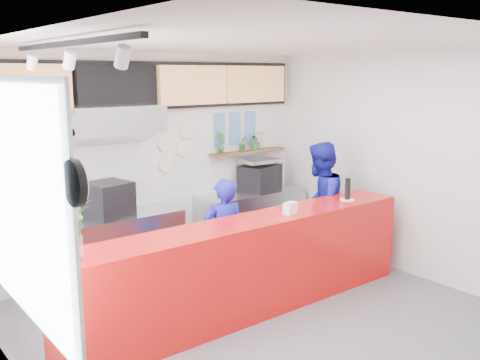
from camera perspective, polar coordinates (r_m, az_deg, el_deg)
floor at (r=6.11m, az=3.44°, el=-15.09°), size 5.00×5.00×0.00m
ceiling at (r=5.48m, az=3.82°, el=14.26°), size 5.00×5.00×0.00m
wall_back at (r=7.62m, az=-8.99°, el=2.00°), size 5.00×0.00×5.00m
wall_left at (r=4.41m, az=-21.55°, el=-5.52°), size 0.00×5.00×5.00m
wall_right at (r=7.48m, az=18.07°, el=1.41°), size 0.00×5.00×5.00m
service_counter at (r=6.17m, az=1.00°, el=-9.23°), size 4.50×0.60×1.10m
cream_band at (r=7.52m, az=-9.22°, el=10.30°), size 5.00×0.02×0.80m
prep_bench at (r=7.26m, az=-13.12°, el=-7.18°), size 1.80×0.60×0.90m
panini_oven at (r=7.05m, az=-13.86°, el=-2.04°), size 0.59×0.59×0.45m
extraction_hood at (r=6.87m, az=-13.57°, el=6.28°), size 1.20×0.70×0.35m
hood_lip at (r=6.89m, az=-13.50°, el=4.63°), size 1.20×0.69×0.31m
right_bench at (r=8.43m, az=1.19°, el=-4.26°), size 1.80×0.60×0.90m
espresso_machine at (r=8.39m, az=2.12°, el=0.23°), size 0.73×0.61×0.41m
espresso_tray at (r=8.34m, az=2.13°, el=2.08°), size 0.60×0.43×0.05m
herb_shelf at (r=8.43m, az=0.88°, el=3.03°), size 1.40×0.18×0.04m
menu_board_far_left at (r=6.73m, az=-22.02°, el=9.10°), size 1.10×0.10×0.55m
menu_board_mid_left at (r=7.15m, az=-12.96°, el=9.71°), size 1.10×0.10×0.55m
menu_board_mid_right at (r=7.72m, az=-5.05°, el=10.05°), size 1.10×0.10×0.55m
menu_board_far_right at (r=8.41m, az=1.69°, el=10.19°), size 1.10×0.10×0.55m
soffit at (r=7.49m, az=-9.09°, el=9.91°), size 4.80×0.04×0.65m
window_pane at (r=4.65m, az=-22.45°, el=-2.20°), size 0.04×2.20×1.90m
window_frame at (r=4.65m, az=-22.22°, el=-2.17°), size 0.03×2.30×2.00m
wall_clock_rim at (r=3.46m, az=-17.22°, el=-0.33°), size 0.05×0.30×0.30m
wall_clock_face at (r=3.47m, az=-16.76°, el=-0.26°), size 0.02×0.26×0.26m
track_rail at (r=4.37m, az=-17.80°, el=13.72°), size 0.05×2.40×0.04m
dec_plate_a at (r=7.63m, az=-7.96°, el=3.94°), size 0.24×0.03×0.24m
dec_plate_b at (r=7.80m, az=-6.03°, el=3.41°), size 0.24×0.03×0.24m
dec_plate_c at (r=7.68m, az=-7.90°, el=1.72°), size 0.24×0.03×0.24m
dec_plate_d at (r=7.80m, az=-5.76°, el=5.26°), size 0.24×0.03×0.24m
photo_frame_a at (r=8.13m, az=-2.22°, el=6.26°), size 0.20×0.02×0.25m
photo_frame_b at (r=8.31m, az=-0.54°, el=6.38°), size 0.20×0.02×0.25m
photo_frame_c at (r=8.50m, az=1.07°, el=6.49°), size 0.20×0.02×0.25m
photo_frame_d at (r=8.16m, az=-2.21°, el=4.52°), size 0.20×0.02×0.25m
photo_frame_e at (r=8.34m, az=-0.53°, el=4.67°), size 0.20×0.02×0.25m
photo_frame_f at (r=8.52m, az=1.07°, el=4.81°), size 0.20×0.02×0.25m
staff_center at (r=6.54m, az=-1.78°, el=-6.24°), size 0.61×0.47×1.49m
staff_right at (r=7.57m, az=8.46°, el=-2.73°), size 1.06×0.94×1.79m
herb_a at (r=8.08m, az=-2.10°, el=4.02°), size 0.20×0.15×0.34m
herb_b at (r=8.34m, az=0.28°, el=3.98°), size 0.18×0.16×0.26m
herb_c at (r=8.50m, az=1.69°, el=4.21°), size 0.32×0.30×0.29m
glass_vase at (r=4.97m, az=-17.36°, el=-6.92°), size 0.23×0.23×0.21m
basil_vase at (r=4.88m, az=-17.57°, el=-3.49°), size 0.41×0.38×0.39m
napkin_holder at (r=6.27m, az=5.36°, el=-3.01°), size 0.17×0.13×0.14m
white_plate at (r=7.06m, az=11.37°, el=-2.07°), size 0.23×0.23×0.01m
pepper_mill at (r=7.03m, az=11.41°, el=-0.92°), size 0.09×0.09×0.28m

